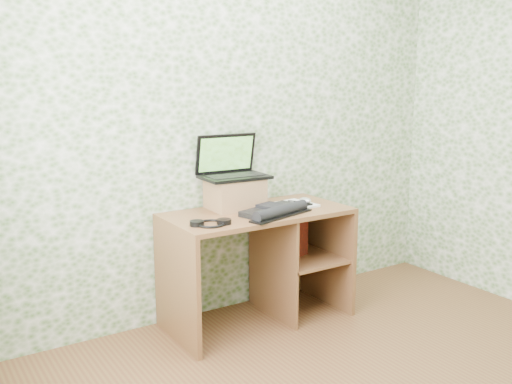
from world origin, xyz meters
TOP-DOWN VIEW (x-y plane):
  - wall_back at (0.00, 1.75)m, footprint 3.50×0.00m
  - desk at (0.08, 1.47)m, footprint 1.20×0.60m
  - riser at (-0.08, 1.58)m, footprint 0.35×0.29m
  - laptop at (-0.08, 1.63)m, footprint 0.44×0.32m
  - keyboard at (0.05, 1.30)m, footprint 0.51×0.37m
  - headphones at (-0.42, 1.29)m, footprint 0.24×0.22m
  - notepad at (0.32, 1.44)m, footprint 0.21×0.28m
  - mouse at (0.35, 1.39)m, footprint 0.07×0.10m
  - pen at (0.34, 1.48)m, footprint 0.08×0.11m
  - red_box at (0.29, 1.44)m, footprint 0.24×0.12m

SIDE VIEW (x-z plane):
  - desk at x=0.08m, z-range 0.11..0.86m
  - red_box at x=0.29m, z-range 0.39..0.66m
  - notepad at x=0.32m, z-range 0.75..0.76m
  - headphones at x=-0.42m, z-range 0.75..0.78m
  - pen at x=0.34m, z-range 0.76..0.77m
  - keyboard at x=0.05m, z-range 0.74..0.81m
  - mouse at x=0.35m, z-range 0.76..0.80m
  - riser at x=-0.08m, z-range 0.75..0.95m
  - laptop at x=-0.08m, z-range 0.88..1.16m
  - wall_back at x=0.00m, z-range -0.45..3.05m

